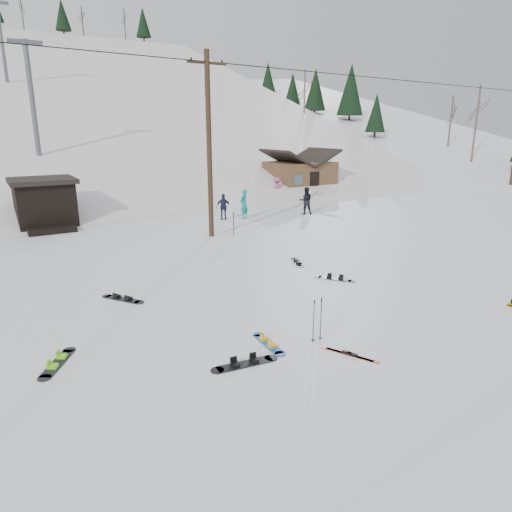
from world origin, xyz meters
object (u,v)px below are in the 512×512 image
utility_pole (209,144)px  cabin (299,177)px  hero_snowboard (268,343)px  hero_skis (350,354)px

utility_pole → cabin: (13.00, 10.00, -3.20)m
utility_pole → cabin: size_ratio=1.67×
cabin → hero_snowboard: bearing=-128.0°
utility_pole → hero_snowboard: (-4.11, -11.92, -4.65)m
cabin → hero_snowboard: size_ratio=3.57×
utility_pole → hero_skis: utility_pole is taller
utility_pole → cabin: utility_pole is taller
utility_pole → hero_snowboard: 13.44m
utility_pole → cabin: 16.71m
cabin → hero_snowboard: cabin is taller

